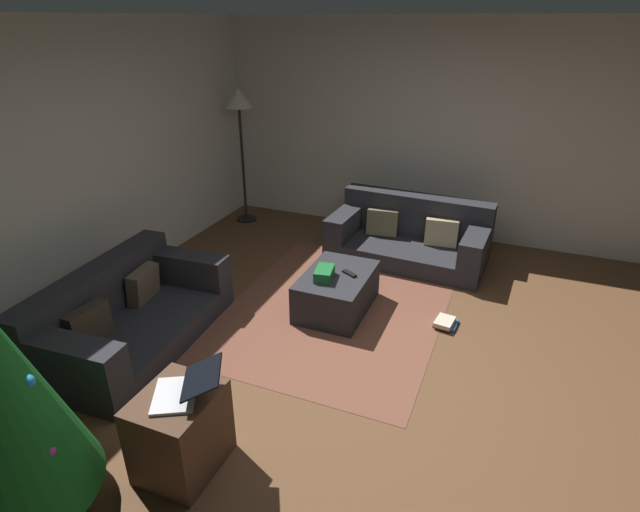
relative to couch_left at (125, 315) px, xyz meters
name	(u,v)px	position (x,y,z in m)	size (l,w,h in m)	color
ground_plane	(387,378)	(0.35, -2.25, -0.25)	(6.40, 6.40, 0.00)	brown
rear_partition	(53,175)	(0.35, 0.89, 1.05)	(6.40, 0.12, 2.60)	beige
corner_partition	(464,134)	(3.49, -2.25, 1.05)	(0.12, 6.40, 2.60)	beige
couch_left	(125,315)	(0.00, 0.00, 0.00)	(1.81, 1.05, 0.65)	#26262B
couch_right	(410,236)	(2.60, -1.89, 0.01)	(0.97, 1.80, 0.70)	#26262B
ottoman	(337,291)	(1.18, -1.51, -0.06)	(0.87, 0.60, 0.38)	#26262B
gift_box	(324,273)	(1.05, -1.43, 0.18)	(0.26, 0.15, 0.10)	#19662D
tv_remote	(349,273)	(1.21, -1.62, 0.14)	(0.05, 0.16, 0.02)	black
side_table	(180,432)	(-0.95, -1.28, 0.02)	(0.52, 0.44, 0.55)	#4C3323
laptop	(185,388)	(-0.92, -1.34, 0.35)	(0.47, 0.50, 0.18)	silver
book_stack	(445,323)	(1.27, -2.54, -0.22)	(0.25, 0.21, 0.07)	#2D5193
corner_lamp	(239,109)	(2.92, 0.49, 1.26)	(0.36, 0.36, 1.77)	black
area_rug	(336,308)	(1.18, -1.51, -0.25)	(2.60, 2.00, 0.01)	brown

